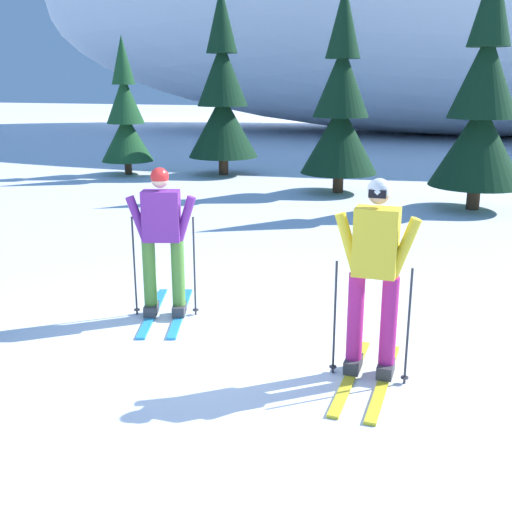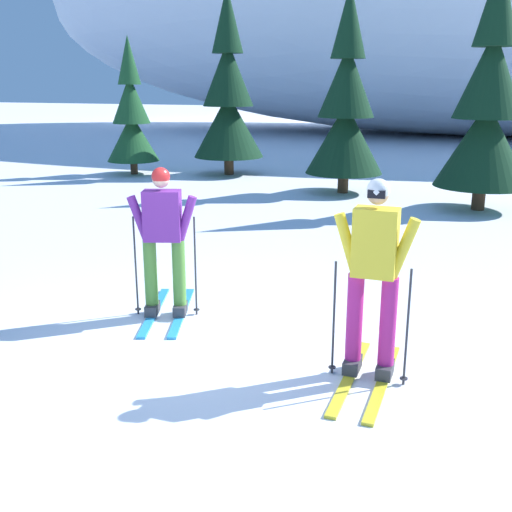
# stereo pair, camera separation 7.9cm
# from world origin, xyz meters

# --- Properties ---
(ground_plane) EXTENTS (120.00, 120.00, 0.00)m
(ground_plane) POSITION_xyz_m (0.00, 0.00, 0.00)
(ground_plane) COLOR white
(skier_purple_jacket) EXTENTS (0.89, 1.64, 1.75)m
(skier_purple_jacket) POSITION_xyz_m (-0.84, 1.07, 0.92)
(skier_purple_jacket) COLOR #2893CC
(skier_purple_jacket) RESTS_ON ground
(skier_yellow_jacket) EXTENTS (0.76, 1.57, 1.86)m
(skier_yellow_jacket) POSITION_xyz_m (1.65, 0.31, 0.98)
(skier_yellow_jacket) COLOR gold
(skier_yellow_jacket) RESTS_ON ground
(pine_tree_far_left) EXTENTS (1.51, 1.51, 3.90)m
(pine_tree_far_left) POSITION_xyz_m (-6.99, 10.97, 1.63)
(pine_tree_far_left) COLOR #47301E
(pine_tree_far_left) RESTS_ON ground
(pine_tree_center_left) EXTENTS (2.00, 2.00, 5.19)m
(pine_tree_center_left) POSITION_xyz_m (-4.31, 11.82, 2.17)
(pine_tree_center_left) COLOR #47301E
(pine_tree_center_left) RESTS_ON ground
(pine_tree_center_right) EXTENTS (1.86, 1.86, 4.82)m
(pine_tree_center_right) POSITION_xyz_m (-0.54, 9.91, 2.02)
(pine_tree_center_right) COLOR #47301E
(pine_tree_center_right) RESTS_ON ground
(pine_tree_far_right) EXTENTS (1.96, 1.96, 5.06)m
(pine_tree_far_right) POSITION_xyz_m (2.60, 8.79, 2.12)
(pine_tree_far_right) COLOR #47301E
(pine_tree_far_right) RESTS_ON ground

